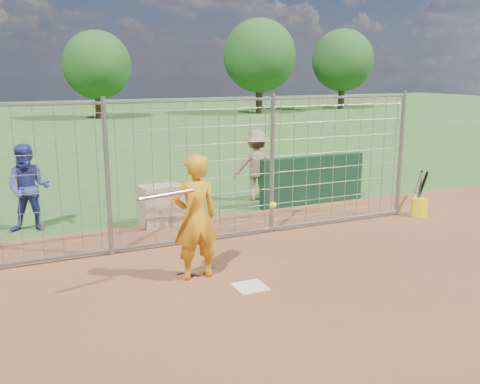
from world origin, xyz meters
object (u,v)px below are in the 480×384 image
batter (195,217)px  bystander_a (29,188)px  bystander_c (256,165)px  bucket_with_bats (419,204)px  equipment_bin (161,205)px

batter → bystander_a: (-2.05, 3.51, -0.09)m
bystander_a → bystander_c: bystander_a is taller
bystander_c → batter: bearing=62.1°
bystander_c → bucket_with_bats: size_ratio=1.70×
batter → equipment_bin: 2.97m
batter → bucket_with_bats: batter is taller
batter → equipment_bin: bearing=-97.8°
bystander_a → bucket_with_bats: 7.83m
bystander_a → bystander_c: 5.03m
batter → bystander_a: batter is taller
bystander_a → equipment_bin: 2.49m
batter → bystander_a: 4.07m
batter → bucket_with_bats: size_ratio=1.90×
batter → bystander_c: bearing=-127.8°
bystander_c → bucket_with_bats: 3.72m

